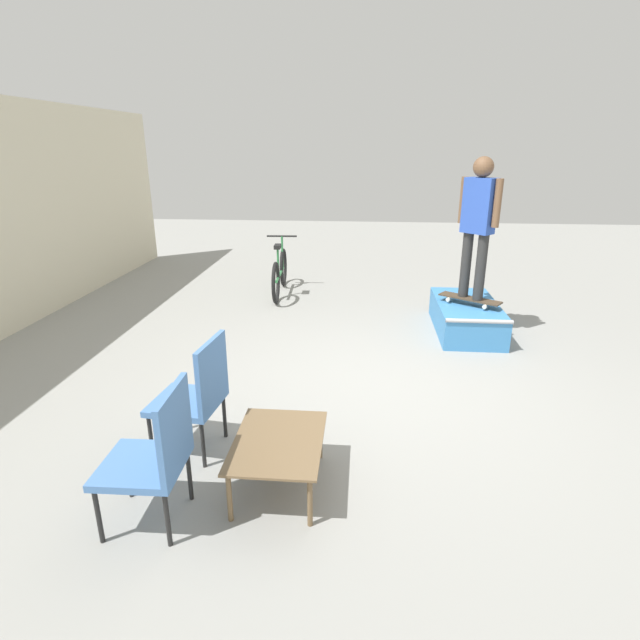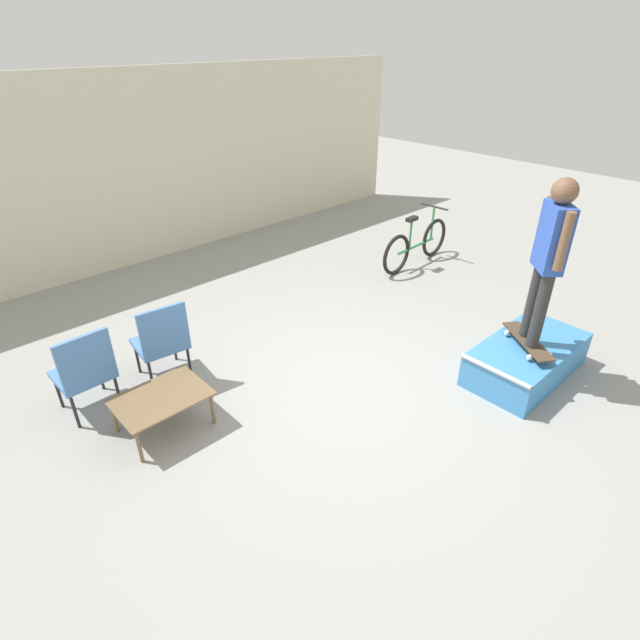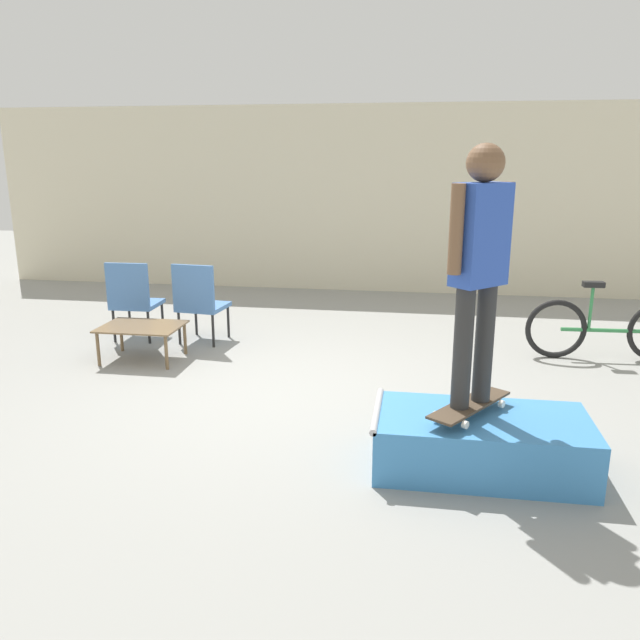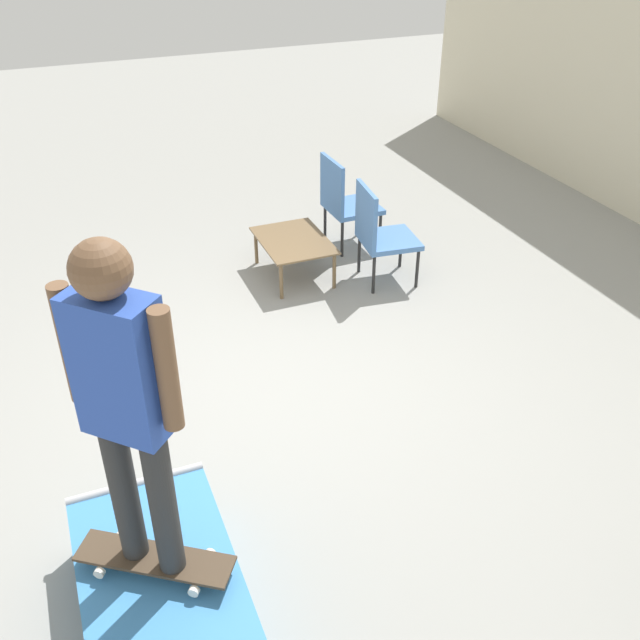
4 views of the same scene
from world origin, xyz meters
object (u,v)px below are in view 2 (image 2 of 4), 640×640
Objects in this scene: person_skater at (550,251)px; patio_chair_right at (162,339)px; bicycle at (416,245)px; skateboard_on_ramp at (528,341)px; coffee_table at (161,400)px; skate_ramp_box at (526,359)px; patio_chair_left at (84,370)px.

person_skater is 4.13m from patio_chair_right.
bicycle is at bearing 13.91° from person_skater.
bicycle is (1.68, 2.81, -0.13)m from skateboard_on_ramp.
person_skater reaches higher than coffee_table.
skateboard_on_ramp is at bearing -177.21° from skate_ramp_box.
skate_ramp_box is at bearing -42.35° from person_skater.
patio_chair_left is 0.83m from patio_chair_right.
person_skater is 1.81× the size of patio_chair_left.
patio_chair_left is at bearing 99.40° from person_skater.
skate_ramp_box is at bearing 143.86° from patio_chair_left.
bicycle is (5.47, 0.11, -0.18)m from patio_chair_left.
patio_chair_right is at bearing 138.55° from skate_ramp_box.
coffee_table is at bearing 104.40° from person_skater.
person_skater is at bearing 34.49° from skateboard_on_ramp.
person_skater is 4.76m from patio_chair_left.
patio_chair_right is 4.64m from bicycle.
skateboard_on_ramp is 0.45× the size of bicycle.
coffee_table is at bearing -173.44° from bicycle.
person_skater is 1.01× the size of bicycle.
person_skater reaches higher than patio_chair_left.
bicycle is at bearing 9.27° from coffee_table.
skate_ramp_box is 0.86× the size of person_skater.
bicycle is at bearing -172.22° from patio_chair_right.
patio_chair_left is (-3.79, 2.70, -1.01)m from person_skater.
person_skater reaches higher than skate_ramp_box.
skateboard_on_ramp reaches higher than coffee_table.
patio_chair_right is at bearing 92.47° from person_skater.
skateboard_on_ramp is 0.90× the size of coffee_table.
person_skater is 2.03× the size of coffee_table.
skate_ramp_box is 4.74m from patio_chair_left.
skate_ramp_box is at bearing -122.27° from bicycle.
person_skater is 4.09m from coffee_table.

